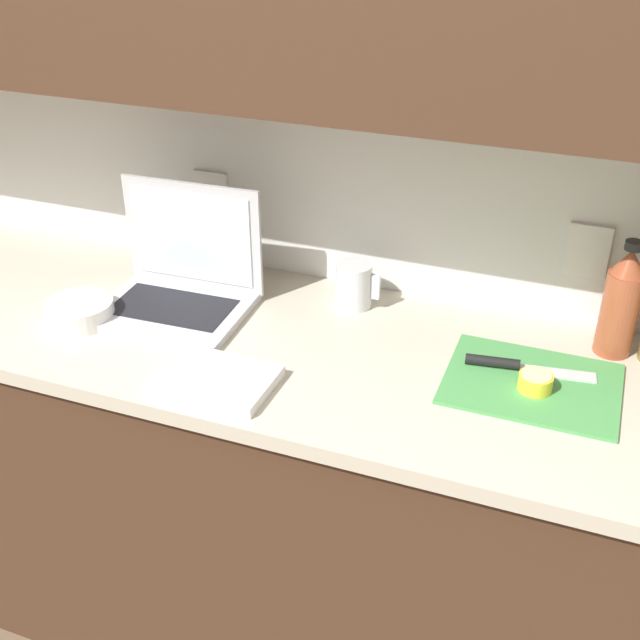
{
  "coord_description": "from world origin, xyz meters",
  "views": [
    {
      "loc": [
        0.65,
        -1.35,
        1.86
      ],
      "look_at": [
        0.14,
        -0.01,
        1.01
      ],
      "focal_mm": 45.0,
      "sensor_mm": 36.0,
      "label": 1
    }
  ],
  "objects_px": {
    "knife": "(508,364)",
    "measuring_cup": "(354,285)",
    "laptop": "(181,280)",
    "lemon_half_cut": "(536,381)",
    "bowl_white": "(81,312)",
    "cutting_board": "(532,384)",
    "bottle_green_soda": "(621,303)"
  },
  "relations": [
    {
      "from": "laptop",
      "to": "knife",
      "type": "xyz_separation_m",
      "value": [
        0.76,
        -0.01,
        -0.05
      ]
    },
    {
      "from": "laptop",
      "to": "bowl_white",
      "type": "xyz_separation_m",
      "value": [
        -0.18,
        -0.15,
        -0.04
      ]
    },
    {
      "from": "lemon_half_cut",
      "to": "bowl_white",
      "type": "height_order",
      "value": "bowl_white"
    },
    {
      "from": "cutting_board",
      "to": "measuring_cup",
      "type": "xyz_separation_m",
      "value": [
        -0.44,
        0.18,
        0.05
      ]
    },
    {
      "from": "lemon_half_cut",
      "to": "bowl_white",
      "type": "xyz_separation_m",
      "value": [
        -1.0,
        -0.09,
        -0.0
      ]
    },
    {
      "from": "knife",
      "to": "cutting_board",
      "type": "bearing_deg",
      "value": -38.63
    },
    {
      "from": "laptop",
      "to": "lemon_half_cut",
      "type": "distance_m",
      "value": 0.82
    },
    {
      "from": "laptop",
      "to": "measuring_cup",
      "type": "height_order",
      "value": "laptop"
    },
    {
      "from": "cutting_board",
      "to": "knife",
      "type": "xyz_separation_m",
      "value": [
        -0.06,
        0.03,
        0.01
      ]
    },
    {
      "from": "lemon_half_cut",
      "to": "measuring_cup",
      "type": "height_order",
      "value": "measuring_cup"
    },
    {
      "from": "laptop",
      "to": "lemon_half_cut",
      "type": "relative_size",
      "value": 5.16
    },
    {
      "from": "lemon_half_cut",
      "to": "measuring_cup",
      "type": "relative_size",
      "value": 0.63
    },
    {
      "from": "laptop",
      "to": "bottle_green_soda",
      "type": "bearing_deg",
      "value": 6.51
    },
    {
      "from": "cutting_board",
      "to": "bottle_green_soda",
      "type": "bearing_deg",
      "value": 53.56
    },
    {
      "from": "bottle_green_soda",
      "to": "measuring_cup",
      "type": "bearing_deg",
      "value": -179.35
    },
    {
      "from": "knife",
      "to": "measuring_cup",
      "type": "bearing_deg",
      "value": 150.67
    },
    {
      "from": "cutting_board",
      "to": "bowl_white",
      "type": "xyz_separation_m",
      "value": [
        -0.99,
        -0.11,
        0.02
      ]
    },
    {
      "from": "cutting_board",
      "to": "lemon_half_cut",
      "type": "xyz_separation_m",
      "value": [
        0.01,
        -0.02,
        0.02
      ]
    },
    {
      "from": "lemon_half_cut",
      "to": "cutting_board",
      "type": "bearing_deg",
      "value": 109.94
    },
    {
      "from": "measuring_cup",
      "to": "bowl_white",
      "type": "xyz_separation_m",
      "value": [
        -0.55,
        -0.29,
        -0.03
      ]
    },
    {
      "from": "knife",
      "to": "measuring_cup",
      "type": "distance_m",
      "value": 0.41
    },
    {
      "from": "cutting_board",
      "to": "measuring_cup",
      "type": "bearing_deg",
      "value": 157.34
    },
    {
      "from": "laptop",
      "to": "lemon_half_cut",
      "type": "height_order",
      "value": "laptop"
    },
    {
      "from": "laptop",
      "to": "lemon_half_cut",
      "type": "xyz_separation_m",
      "value": [
        0.82,
        -0.06,
        -0.04
      ]
    },
    {
      "from": "knife",
      "to": "lemon_half_cut",
      "type": "distance_m",
      "value": 0.08
    },
    {
      "from": "cutting_board",
      "to": "bottle_green_soda",
      "type": "distance_m",
      "value": 0.26
    },
    {
      "from": "laptop",
      "to": "cutting_board",
      "type": "height_order",
      "value": "laptop"
    },
    {
      "from": "cutting_board",
      "to": "bowl_white",
      "type": "relative_size",
      "value": 2.28
    },
    {
      "from": "laptop",
      "to": "cutting_board",
      "type": "xyz_separation_m",
      "value": [
        0.81,
        -0.04,
        -0.06
      ]
    },
    {
      "from": "lemon_half_cut",
      "to": "laptop",
      "type": "bearing_deg",
      "value": 175.56
    },
    {
      "from": "knife",
      "to": "bottle_green_soda",
      "type": "bearing_deg",
      "value": 30.85
    },
    {
      "from": "cutting_board",
      "to": "knife",
      "type": "bearing_deg",
      "value": 149.29
    }
  ]
}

